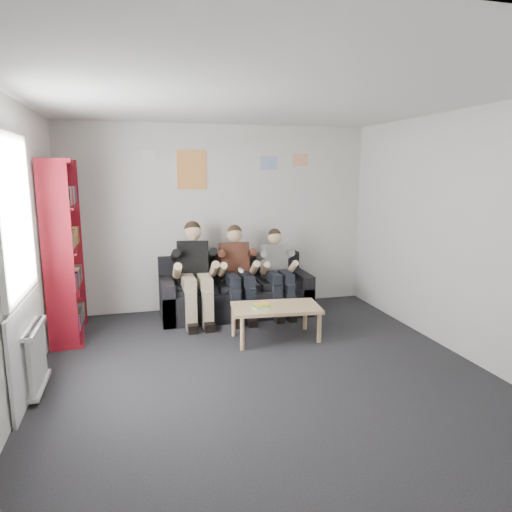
# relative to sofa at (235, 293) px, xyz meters

# --- Properties ---
(room_shell) EXTENTS (5.00, 5.00, 5.00)m
(room_shell) POSITION_rel_sofa_xyz_m (-0.13, -2.10, 1.06)
(room_shell) COLOR black
(room_shell) RESTS_ON ground
(sofa) EXTENTS (2.11, 0.86, 0.82)m
(sofa) POSITION_rel_sofa_xyz_m (0.00, 0.00, 0.00)
(sofa) COLOR black
(sofa) RESTS_ON ground
(bookshelf) EXTENTS (0.33, 0.98, 2.17)m
(bookshelf) POSITION_rel_sofa_xyz_m (-2.19, -0.40, 0.79)
(bookshelf) COLOR maroon
(bookshelf) RESTS_ON ground
(coffee_table) EXTENTS (1.06, 0.58, 0.42)m
(coffee_table) POSITION_rel_sofa_xyz_m (0.26, -1.15, 0.08)
(coffee_table) COLOR tan
(coffee_table) RESTS_ON ground
(game_cases) EXTENTS (0.22, 0.19, 0.04)m
(game_cases) POSITION_rel_sofa_xyz_m (0.07, -1.18, 0.15)
(game_cases) COLOR white
(game_cases) RESTS_ON coffee_table
(person_left) EXTENTS (0.43, 0.92, 1.36)m
(person_left) POSITION_rel_sofa_xyz_m (-0.59, -0.20, 0.37)
(person_left) COLOR black
(person_left) RESTS_ON sofa
(person_middle) EXTENTS (0.40, 0.85, 1.29)m
(person_middle) POSITION_rel_sofa_xyz_m (0.00, -0.20, 0.35)
(person_middle) COLOR #4F261A
(person_middle) RESTS_ON sofa
(person_right) EXTENTS (0.36, 0.77, 1.22)m
(person_right) POSITION_rel_sofa_xyz_m (0.59, -0.19, 0.32)
(person_right) COLOR silver
(person_right) RESTS_ON sofa
(radiator) EXTENTS (0.10, 0.64, 0.60)m
(radiator) POSITION_rel_sofa_xyz_m (-2.28, -1.90, 0.06)
(radiator) COLOR silver
(radiator) RESTS_ON ground
(window) EXTENTS (0.05, 1.30, 2.36)m
(window) POSITION_rel_sofa_xyz_m (-2.35, -1.90, 0.74)
(window) COLOR white
(window) RESTS_ON room_shell
(poster_large) EXTENTS (0.42, 0.01, 0.55)m
(poster_large) POSITION_rel_sofa_xyz_m (-0.53, 0.39, 1.76)
(poster_large) COLOR gold
(poster_large) RESTS_ON room_shell
(poster_blue) EXTENTS (0.25, 0.01, 0.20)m
(poster_blue) POSITION_rel_sofa_xyz_m (0.62, 0.39, 1.86)
(poster_blue) COLOR #3C80CC
(poster_blue) RESTS_ON room_shell
(poster_pink) EXTENTS (0.22, 0.01, 0.18)m
(poster_pink) POSITION_rel_sofa_xyz_m (1.12, 0.39, 1.91)
(poster_pink) COLOR #C53D8A
(poster_pink) RESTS_ON room_shell
(poster_sign) EXTENTS (0.20, 0.01, 0.14)m
(poster_sign) POSITION_rel_sofa_xyz_m (-1.13, 0.39, 1.96)
(poster_sign) COLOR white
(poster_sign) RESTS_ON room_shell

